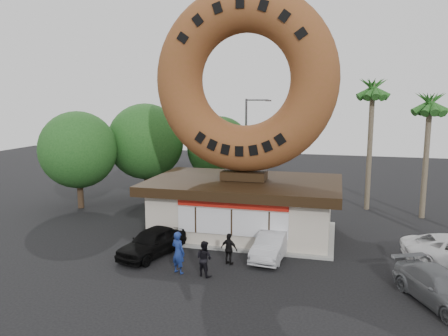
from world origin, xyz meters
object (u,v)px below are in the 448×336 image
car_black (152,242)px  car_grey (441,288)px  person_left (178,252)px  car_silver (272,245)px  street_lamp (248,142)px  person_center (204,258)px  donut_shop (244,205)px  giant_donut (245,80)px  person_right (229,249)px

car_black → car_grey: 13.40m
person_left → car_silver: (3.89, 3.12, -0.34)m
street_lamp → person_center: street_lamp is taller
street_lamp → car_black: 15.42m
donut_shop → giant_donut: giant_donut is taller
person_right → car_grey: bearing=-173.6°
donut_shop → person_left: size_ratio=5.64×
car_black → car_silver: (6.01, 1.32, -0.07)m
person_center → car_black: bearing=-5.6°
person_left → person_center: person_left is taller
person_right → car_black: size_ratio=0.37×
person_left → person_right: person_left is taller
giant_donut → car_grey: giant_donut is taller
street_lamp → person_left: street_lamp is taller
person_left → car_black: 2.78m
donut_shop → giant_donut: 7.31m
donut_shop → street_lamp: 10.54m
giant_donut → street_lamp: giant_donut is taller
donut_shop → person_center: (-0.42, -6.63, -0.94)m
person_left → person_center: 1.27m
street_lamp → car_black: size_ratio=1.88×
car_black → car_grey: car_black is taller
donut_shop → person_right: bearing=-85.9°
donut_shop → car_silver: bearing=-57.7°
car_grey → person_left: bearing=152.4°
street_lamp → car_grey: 20.70m
person_left → giant_donut: bearing=-81.2°
street_lamp → car_black: bearing=-97.4°
donut_shop → person_center: bearing=-93.6°
street_lamp → person_left: 16.99m
giant_donut → person_center: size_ratio=6.38×
person_center → car_black: 3.83m
donut_shop → car_black: size_ratio=2.63×
person_left → person_center: bearing=-157.5°
giant_donut → person_left: size_ratio=5.32×
street_lamp → car_black: (-1.94, -14.83, -3.76)m
person_center → car_grey: person_center is taller
street_lamp → car_silver: street_lamp is taller
giant_donut → person_right: giant_donut is taller
street_lamp → car_silver: size_ratio=2.01×
person_center → giant_donut: bearing=-71.0°
donut_shop → person_left: 6.87m
person_left → car_grey: person_left is taller
donut_shop → person_right: size_ratio=7.15×
person_right → giant_donut: bearing=-67.8°
person_right → car_grey: person_right is taller
person_left → car_silver: bearing=-118.3°
car_silver → person_center: bearing=-124.5°
car_black → street_lamp: bearing=98.3°
car_grey → street_lamp: bearing=97.6°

